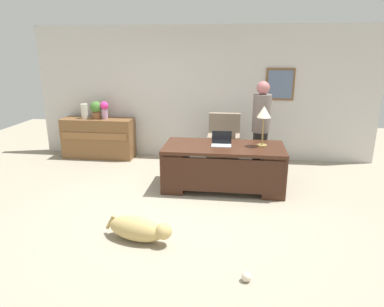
# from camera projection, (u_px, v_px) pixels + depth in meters

# --- Properties ---
(ground_plane) EXTENTS (12.00, 12.00, 0.00)m
(ground_plane) POSITION_uv_depth(u_px,v_px,m) (184.00, 208.00, 5.07)
(ground_plane) COLOR #9E937F
(back_wall) EXTENTS (7.00, 0.16, 2.70)m
(back_wall) POSITION_uv_depth(u_px,v_px,m) (203.00, 94.00, 7.15)
(back_wall) COLOR silver
(back_wall) RESTS_ON ground_plane
(desk) EXTENTS (1.95, 0.93, 0.73)m
(desk) POSITION_uv_depth(u_px,v_px,m) (223.00, 166.00, 5.68)
(desk) COLOR #422316
(desk) RESTS_ON ground_plane
(credenza) EXTENTS (1.49, 0.50, 0.84)m
(credenza) POSITION_uv_depth(u_px,v_px,m) (99.00, 138.00, 7.35)
(credenza) COLOR brown
(credenza) RESTS_ON ground_plane
(armchair) EXTENTS (0.60, 0.59, 1.05)m
(armchair) POSITION_uv_depth(u_px,v_px,m) (224.00, 144.00, 6.66)
(armchair) COLOR gray
(armchair) RESTS_ON ground_plane
(person_standing) EXTENTS (0.32, 0.32, 1.71)m
(person_standing) POSITION_uv_depth(u_px,v_px,m) (261.00, 128.00, 6.15)
(person_standing) COLOR #262323
(person_standing) RESTS_ON ground_plane
(dog_lying) EXTENTS (0.89, 0.47, 0.30)m
(dog_lying) POSITION_uv_depth(u_px,v_px,m) (139.00, 229.00, 4.18)
(dog_lying) COLOR tan
(dog_lying) RESTS_ON ground_plane
(laptop) EXTENTS (0.32, 0.22, 0.22)m
(laptop) POSITION_uv_depth(u_px,v_px,m) (222.00, 142.00, 5.63)
(laptop) COLOR #B2B5BA
(laptop) RESTS_ON desk
(desk_lamp) EXTENTS (0.22, 0.22, 0.65)m
(desk_lamp) POSITION_uv_depth(u_px,v_px,m) (264.00, 114.00, 5.44)
(desk_lamp) COLOR #9E8447
(desk_lamp) RESTS_ON desk
(vase_with_flowers) EXTENTS (0.17, 0.17, 0.36)m
(vase_with_flowers) POSITION_uv_depth(u_px,v_px,m) (104.00, 109.00, 7.15)
(vase_with_flowers) COLOR #C493BC
(vase_with_flowers) RESTS_ON credenza
(vase_empty) EXTENTS (0.14, 0.14, 0.30)m
(vase_empty) POSITION_uv_depth(u_px,v_px,m) (84.00, 111.00, 7.22)
(vase_empty) COLOR silver
(vase_empty) RESTS_ON credenza
(potted_plant) EXTENTS (0.24, 0.24, 0.36)m
(potted_plant) POSITION_uv_depth(u_px,v_px,m) (96.00, 109.00, 7.17)
(potted_plant) COLOR brown
(potted_plant) RESTS_ON credenza
(dog_toy_ball) EXTENTS (0.10, 0.10, 0.10)m
(dog_toy_ball) POSITION_uv_depth(u_px,v_px,m) (246.00, 277.00, 3.46)
(dog_toy_ball) COLOR beige
(dog_toy_ball) RESTS_ON ground_plane
(dog_toy_bone) EXTENTS (0.17, 0.08, 0.05)m
(dog_toy_bone) POSITION_uv_depth(u_px,v_px,m) (120.00, 224.00, 4.56)
(dog_toy_bone) COLOR #D8338C
(dog_toy_bone) RESTS_ON ground_plane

